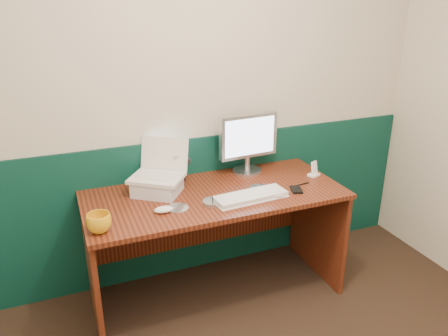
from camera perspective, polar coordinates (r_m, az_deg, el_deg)
name	(u,v)px	position (r m, az deg, el deg)	size (l,w,h in m)	color
back_wall	(184,102)	(2.86, -5.31, 8.59)	(3.50, 0.04, 2.50)	beige
wainscot	(188,207)	(3.10, -4.77, -5.07)	(3.48, 0.02, 1.00)	#073027
desk	(215,245)	(2.89, -1.13, -10.02)	(1.60, 0.70, 0.75)	#3D160B
laptop_riser	(157,186)	(2.71, -8.70, -2.40)	(0.27, 0.23, 0.09)	silver
laptop	(156,160)	(2.65, -8.91, 1.05)	(0.31, 0.24, 0.26)	white
monitor	(248,144)	(2.96, 3.10, 3.21)	(0.41, 0.12, 0.41)	#B3B3B8
keyboard	(251,197)	(2.63, 3.50, -3.77)	(0.44, 0.15, 0.03)	white
mouse_right	(278,194)	(2.67, 7.05, -3.44)	(0.10, 0.06, 0.03)	silver
mouse_left	(164,210)	(2.49, -7.89, -5.39)	(0.11, 0.06, 0.04)	white
mug	(99,223)	(2.35, -16.01, -6.90)	(0.13, 0.13, 0.10)	gold
camcorder	(181,167)	(2.82, -5.65, 0.10)	(0.10, 0.14, 0.22)	#B2B2B7
cd_spindle	(213,202)	(2.56, -1.49, -4.52)	(0.12, 0.12, 0.02)	#ADB7BD
cd_loose_a	(177,208)	(2.54, -6.12, -5.18)	(0.13, 0.13, 0.00)	#B6BFC7
cd_loose_b	(258,187)	(2.80, 4.50, -2.49)	(0.11, 0.11, 0.00)	#B5BDC6
pen	(301,185)	(2.86, 9.98, -2.14)	(0.01, 0.01, 0.13)	black
papers	(261,191)	(2.74, 4.83, -2.97)	(0.14, 0.09, 0.00)	white
dock	(314,175)	(3.02, 11.63, -0.87)	(0.07, 0.06, 0.01)	white
music_player	(314,168)	(3.00, 11.70, 0.04)	(0.05, 0.01, 0.09)	white
pda	(296,190)	(2.77, 9.42, -2.80)	(0.06, 0.11, 0.01)	black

